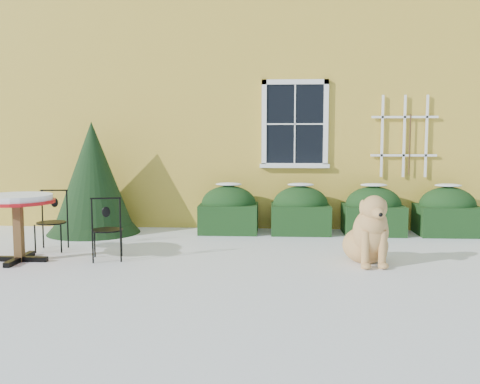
# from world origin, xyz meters

# --- Properties ---
(ground) EXTENTS (80.00, 80.00, 0.00)m
(ground) POSITION_xyz_m (0.00, 0.00, 0.00)
(ground) COLOR white
(ground) RESTS_ON ground
(house) EXTENTS (12.40, 8.40, 6.40)m
(house) POSITION_xyz_m (0.00, 7.00, 3.22)
(house) COLOR yellow
(house) RESTS_ON ground
(hedge_row) EXTENTS (4.95, 0.80, 0.91)m
(hedge_row) POSITION_xyz_m (1.65, 2.55, 0.40)
(hedge_row) COLOR black
(hedge_row) RESTS_ON ground
(evergreen_shrub) EXTENTS (1.66, 1.66, 2.01)m
(evergreen_shrub) POSITION_xyz_m (-2.74, 2.35, 0.81)
(evergreen_shrub) COLOR black
(evergreen_shrub) RESTS_ON ground
(bistro_table) EXTENTS (1.01, 1.01, 0.94)m
(bistro_table) POSITION_xyz_m (-3.03, 0.07, 0.78)
(bistro_table) COLOR black
(bistro_table) RESTS_ON ground
(patio_chair_near) EXTENTS (0.49, 0.49, 0.91)m
(patio_chair_near) POSITION_xyz_m (-1.83, 0.22, 0.45)
(patio_chair_near) COLOR black
(patio_chair_near) RESTS_ON ground
(patio_chair_far) EXTENTS (0.45, 0.45, 0.92)m
(patio_chair_far) POSITION_xyz_m (-2.88, 0.85, 0.46)
(patio_chair_far) COLOR black
(patio_chair_far) RESTS_ON ground
(dog) EXTENTS (0.70, 1.12, 0.99)m
(dog) POSITION_xyz_m (1.81, 0.20, 0.40)
(dog) COLOR tan
(dog) RESTS_ON ground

